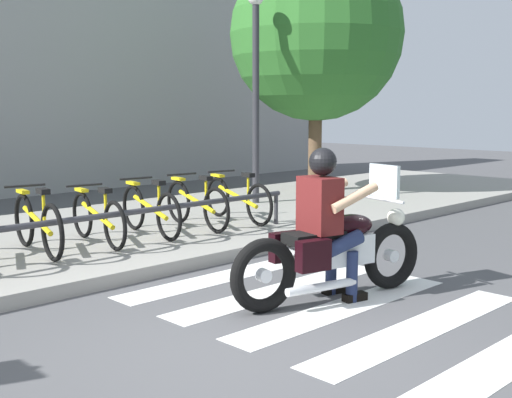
{
  "coord_description": "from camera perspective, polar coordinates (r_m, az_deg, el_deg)",
  "views": [
    {
      "loc": [
        -3.25,
        -3.55,
        1.81
      ],
      "look_at": [
        1.76,
        1.56,
        0.82
      ],
      "focal_mm": 45.49,
      "sensor_mm": 36.0,
      "label": 1
    }
  ],
  "objects": [
    {
      "name": "ground_plane",
      "position": [
        5.14,
        -1.81,
        -12.71
      ],
      "size": [
        48.0,
        48.0,
        0.0
      ],
      "primitive_type": "plane",
      "color": "#4C4C4F"
    },
    {
      "name": "bicycle_7",
      "position": [
        9.61,
        -1.64,
        0.03
      ],
      "size": [
        0.48,
        1.67,
        0.74
      ],
      "color": "black",
      "rests_on": "sidewalk"
    },
    {
      "name": "bicycle_5",
      "position": [
        8.64,
        -9.29,
        -0.95
      ],
      "size": [
        0.48,
        1.6,
        0.75
      ],
      "color": "black",
      "rests_on": "sidewalk"
    },
    {
      "name": "tree_near_rack",
      "position": [
        13.35,
        5.33,
        14.21
      ],
      "size": [
        3.45,
        3.45,
        5.02
      ],
      "color": "brown",
      "rests_on": "ground"
    },
    {
      "name": "sidewalk",
      "position": [
        8.63,
        -21.37,
        -4.25
      ],
      "size": [
        24.0,
        4.4,
        0.15
      ],
      "primitive_type": "cube",
      "color": "gray",
      "rests_on": "ground"
    },
    {
      "name": "crosswalk_stripe_4",
      "position": [
        7.15,
        -2.4,
        -6.72
      ],
      "size": [
        2.8,
        0.4,
        0.01
      ],
      "primitive_type": "cube",
      "color": "white",
      "rests_on": "ground"
    },
    {
      "name": "rider",
      "position": [
        6.1,
        6.23,
        -1.27
      ],
      "size": [
        0.71,
        0.64,
        1.46
      ],
      "color": "#591919",
      "rests_on": "ground"
    },
    {
      "name": "motorcycle",
      "position": [
        6.21,
        6.76,
        -4.6
      ],
      "size": [
        2.17,
        0.84,
        1.27
      ],
      "color": "black",
      "rests_on": "ground"
    },
    {
      "name": "crosswalk_stripe_2",
      "position": [
        6.1,
        7.84,
        -9.38
      ],
      "size": [
        2.8,
        0.4,
        0.01
      ],
      "primitive_type": "cube",
      "color": "white",
      "rests_on": "ground"
    },
    {
      "name": "crosswalk_stripe_3",
      "position": [
        6.6,
        2.3,
        -7.98
      ],
      "size": [
        2.8,
        0.4,
        0.01
      ],
      "primitive_type": "cube",
      "color": "white",
      "rests_on": "ground"
    },
    {
      "name": "bike_rack",
      "position": [
        7.54,
        -14.18,
        -1.74
      ],
      "size": [
        6.08,
        0.07,
        0.49
      ],
      "color": "#333338",
      "rests_on": "sidewalk"
    },
    {
      "name": "bicycle_6",
      "position": [
        9.1,
        -5.26,
        -0.42
      ],
      "size": [
        0.48,
        1.62,
        0.75
      ],
      "color": "black",
      "rests_on": "sidewalk"
    },
    {
      "name": "crosswalk_stripe_1",
      "position": [
        5.68,
        14.35,
        -10.9
      ],
      "size": [
        2.8,
        0.4,
        0.01
      ],
      "primitive_type": "cube",
      "color": "white",
      "rests_on": "ground"
    },
    {
      "name": "bicycle_3",
      "position": [
        7.85,
        -18.67,
        -2.07
      ],
      "size": [
        0.48,
        1.62,
        0.78
      ],
      "color": "black",
      "rests_on": "sidewalk"
    },
    {
      "name": "street_lamp",
      "position": [
        11.49,
        -0.02,
        10.69
      ],
      "size": [
        0.28,
        0.28,
        3.85
      ],
      "color": "#2D2D33",
      "rests_on": "ground"
    },
    {
      "name": "bicycle_4",
      "position": [
        8.22,
        -13.76,
        -1.6
      ],
      "size": [
        0.48,
        1.58,
        0.72
      ],
      "color": "black",
      "rests_on": "sidewalk"
    }
  ]
}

